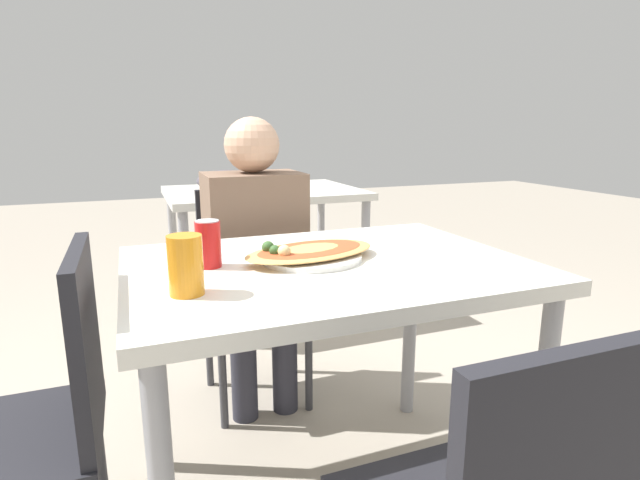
% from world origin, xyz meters
% --- Properties ---
extents(dining_table, '(1.07, 0.78, 0.75)m').
position_xyz_m(dining_table, '(0.00, 0.00, 0.67)').
color(dining_table, silver).
rests_on(dining_table, ground_plane).
extents(chair_far_seated, '(0.40, 0.40, 0.86)m').
position_xyz_m(chair_far_seated, '(-0.06, 0.72, 0.49)').
color(chair_far_seated, black).
rests_on(chair_far_seated, ground_plane).
extents(chair_side_left, '(0.40, 0.40, 0.86)m').
position_xyz_m(chair_side_left, '(-0.73, -0.09, 0.49)').
color(chair_side_left, black).
rests_on(chair_side_left, ground_plane).
extents(person_seated, '(0.36, 0.28, 1.15)m').
position_xyz_m(person_seated, '(-0.06, 0.60, 0.68)').
color(person_seated, '#2D2D38').
rests_on(person_seated, ground_plane).
extents(pizza_main, '(0.43, 0.30, 0.06)m').
position_xyz_m(pizza_main, '(-0.04, 0.04, 0.77)').
color(pizza_main, white).
rests_on(pizza_main, dining_table).
extents(soda_can, '(0.07, 0.07, 0.12)m').
position_xyz_m(soda_can, '(-0.31, 0.07, 0.82)').
color(soda_can, red).
rests_on(soda_can, dining_table).
extents(drink_glass, '(0.08, 0.08, 0.13)m').
position_xyz_m(drink_glass, '(-0.39, -0.14, 0.82)').
color(drink_glass, orange).
rests_on(drink_glass, dining_table).
extents(background_table, '(1.10, 0.80, 0.87)m').
position_xyz_m(background_table, '(0.20, 1.61, 0.70)').
color(background_table, silver).
rests_on(background_table, ground_plane).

